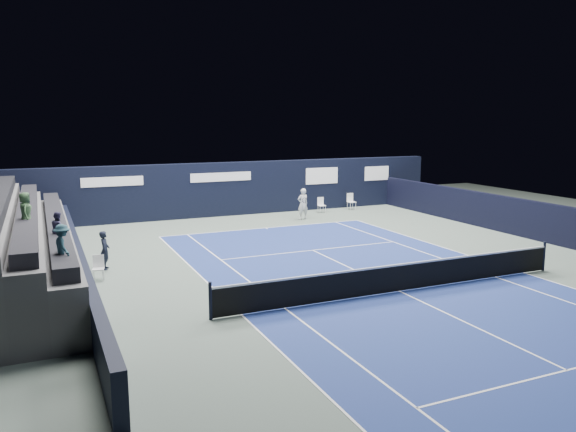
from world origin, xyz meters
The scene contains 12 objects.
ground centered at (0.00, 2.00, 0.00)m, with size 48.00×48.00×0.00m, color #4F5E55.
court_surface centered at (0.00, 0.00, 0.00)m, with size 10.97×23.77×0.01m, color navy.
enclosure_wall_right centered at (10.50, 6.00, 0.90)m, with size 0.30×22.00×1.80m, color black.
folding_chair_back_a centered at (4.92, 15.13, 0.52)m, with size 0.42×0.41×0.92m.
folding_chair_back_b centered at (7.16, 15.42, 0.58)m, with size 0.45×0.44×1.01m.
line_judge_chair centered at (-8.86, 5.49, 0.50)m, with size 0.46×0.44×0.87m.
line_judge centered at (-8.48, 6.83, 0.73)m, with size 0.53×0.35×1.46m, color black.
court_markings centered at (0.00, 0.00, 0.01)m, with size 11.03×23.83×0.00m.
tennis_net centered at (0.00, 0.00, 0.51)m, with size 12.90×0.10×1.10m.
back_sponsor_wall centered at (0.01, 16.50, 1.55)m, with size 26.00×0.63×3.10m.
side_barrier_left centered at (-9.50, 5.97, 0.60)m, with size 0.33×22.00×1.20m.
tennis_player centered at (2.90, 13.48, 0.87)m, with size 0.66×0.84×1.75m.
Camera 1 is at (-10.54, -14.64, 5.58)m, focal length 35.00 mm.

